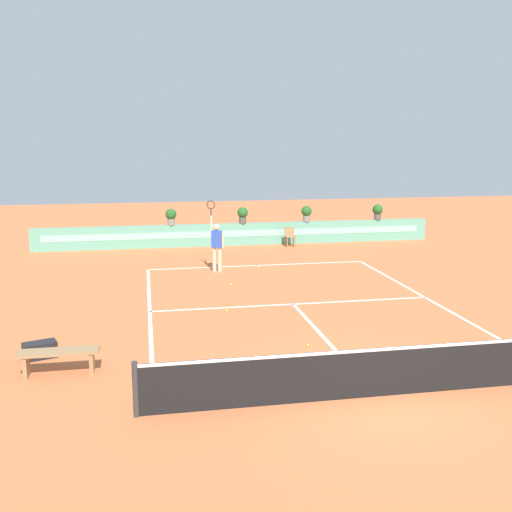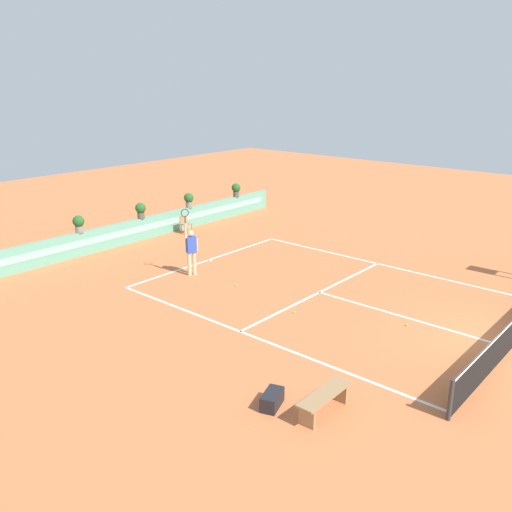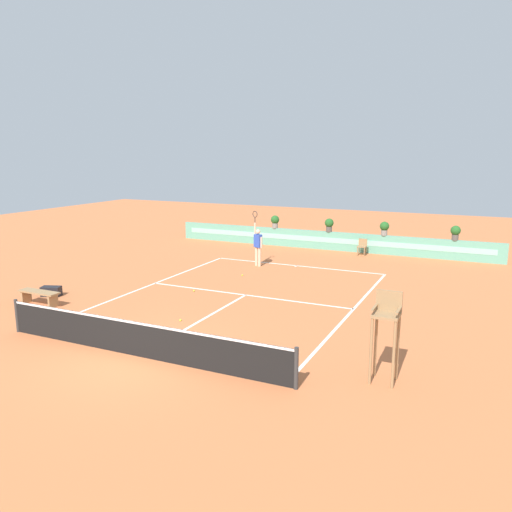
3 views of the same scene
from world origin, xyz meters
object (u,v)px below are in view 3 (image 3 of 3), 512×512
Objects in this scene: potted_plant_far_right at (456,232)px; bench_courtside at (39,295)px; gear_bag at (51,291)px; potted_plant_centre at (329,224)px; tennis_ball_by_sideline at (194,291)px; tennis_ball_near_baseline at (242,275)px; tennis_player at (258,244)px; ball_kid_chair at (362,246)px; umpire_chair at (386,326)px; tennis_ball_mid_court at (180,320)px; potted_plant_right at (384,228)px; potted_plant_left at (275,221)px.

bench_courtside is at bearing -131.52° from potted_plant_far_right.
potted_plant_centre is at bearing 63.07° from gear_bag.
tennis_ball_by_sideline is at bearing -101.83° from potted_plant_centre.
tennis_ball_near_baseline is 0.09× the size of potted_plant_far_right.
tennis_player reaches higher than potted_plant_far_right.
umpire_chair is at bearing -74.75° from ball_kid_chair.
potted_plant_far_right is (7.15, 13.54, 1.38)m from tennis_ball_mid_court.
umpire_chair is 1.34× the size of bench_courtside.
potted_plant_right is at bearing 53.72° from gear_bag.
tennis_ball_by_sideline is (-4.20, -9.67, -0.44)m from ball_kid_chair.
tennis_ball_by_sideline is 0.09× the size of potted_plant_far_right.
potted_plant_right reaches higher than tennis_ball_by_sideline.
potted_plant_right is at bearing 180.00° from potted_plant_far_right.
potted_plant_centre is (6.68, 13.15, 1.23)m from gear_bag.
umpire_chair is 2.96× the size of potted_plant_far_right.
tennis_ball_near_baseline is 7.67m from potted_plant_left.
umpire_chair is 12.83m from gear_bag.
tennis_player is (-3.85, -4.57, 0.57)m from ball_kid_chair.
potted_plant_right is 6.17m from potted_plant_left.
tennis_player is (4.31, 8.88, 0.67)m from bench_courtside.
potted_plant_left is (-2.47, 13.54, 1.38)m from tennis_ball_mid_court.
ball_kid_chair is 2.34m from potted_plant_centre.
gear_bag is 10.29× the size of tennis_ball_by_sideline.
tennis_ball_mid_court is at bearing 166.65° from umpire_chair.
tennis_player reaches higher than bench_courtside.
umpire_chair is at bearing -78.88° from potted_plant_right.
gear_bag is at bearing 171.10° from umpire_chair.
gear_bag is at bearing -125.02° from ball_kid_chair.
bench_courtside is 18.97m from potted_plant_far_right.
potted_plant_left is at bearing 100.33° from tennis_ball_mid_court.
umpire_chair is 31.47× the size of tennis_ball_mid_court.
tennis_player is at bearing -132.13° from potted_plant_right.
tennis_ball_near_baseline is at bearing 56.39° from bench_courtside.
ball_kid_chair is (-3.92, 14.39, -0.86)m from umpire_chair.
tennis_player reaches higher than ball_kid_chair.
tennis_ball_mid_court is 15.38m from potted_plant_far_right.
gear_bag is (-0.55, 1.03, -0.20)m from bench_courtside.
bench_courtside is 1.19m from gear_bag.
ball_kid_chair is at bearing 54.98° from gear_bag.
tennis_ball_near_baseline is 0.09× the size of potted_plant_right.
umpire_chair is 2.96× the size of potted_plant_right.
bench_courtside is 16.89m from potted_plant_right.
bench_courtside is at bearing -62.16° from gear_bag.
ball_kid_chair reaches higher than gear_bag.
ball_kid_chair is at bearing 49.92° from tennis_player.
umpire_chair is at bearing -45.71° from tennis_ball_near_baseline.
bench_courtside is at bearing -121.22° from ball_kid_chair.
potted_plant_far_right is (8.60, 10.40, 1.38)m from tennis_ball_by_sideline.
tennis_ball_mid_court is at bearing -81.82° from tennis_ball_near_baseline.
potted_plant_centre is 6.43m from potted_plant_far_right.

